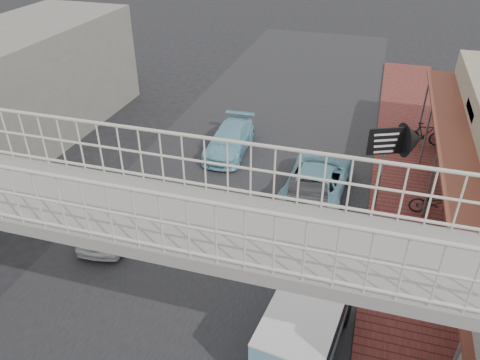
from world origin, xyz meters
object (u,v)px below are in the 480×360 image
Objects in this scene: white_hatchback at (116,213)px; motorcycle_near at (435,203)px; street_clock at (381,233)px; angkot_curb at (317,179)px; arrow_sign at (409,141)px; angkot_far at (230,140)px; angkot_van at (306,321)px; dark_sedan at (306,211)px; motorcycle_far at (425,134)px.

white_hatchback is 11.29m from motorcycle_near.
white_hatchback is 1.56× the size of street_clock.
arrow_sign is (3.00, -0.08, 2.13)m from angkot_curb.
angkot_far is 11.10m from angkot_van.
dark_sedan is 2.13× the size of motorcycle_far.
arrow_sign reaches higher than white_hatchback.
angkot_far is at bearing 138.02° from street_clock.
motorcycle_near is (4.33, 1.96, -0.08)m from dark_sedan.
angkot_curb is at bearing -31.16° from angkot_far.
white_hatchback is 14.12m from motorcycle_far.
angkot_curb is at bearing 154.35° from arrow_sign.
white_hatchback is 2.17× the size of motorcycle_near.
angkot_van is at bearing 149.90° from motorcycle_near.
angkot_van reaches higher than angkot_curb.
dark_sedan is 0.97× the size of angkot_far.
dark_sedan is 2.21× the size of motorcycle_near.
street_clock is at bearing 67.86° from angkot_van.
arrow_sign is (9.27, 4.14, 2.13)m from white_hatchback.
angkot_curb reaches higher than angkot_far.
motorcycle_far is at bearing 53.39° from dark_sedan.
street_clock is (-1.96, -4.53, 1.59)m from motorcycle_near.
street_clock reaches higher than motorcycle_far.
motorcycle_near is (3.47, 7.21, -0.58)m from angkot_van.
motorcycle_near is 5.18m from street_clock.
angkot_curb reaches higher than white_hatchback.
angkot_curb is at bearing 103.54° from angkot_van.
angkot_curb is 1.18× the size of angkot_far.
angkot_far is 1.63× the size of street_clock.
angkot_far is at bearing 68.62° from motorcycle_near.
angkot_van is (0.87, -5.25, 0.50)m from dark_sedan.
angkot_van is 3.25m from street_clock.
white_hatchback is 0.96× the size of angkot_far.
white_hatchback is 6.88m from angkot_far.
white_hatchback is at bearing 106.16° from motorcycle_near.
angkot_curb is 3.68m from arrow_sign.
dark_sedan reaches higher than motorcycle_far.
dark_sedan is 2.21m from angkot_curb.
angkot_van reaches higher than dark_sedan.
motorcycle_far is at bearing -125.06° from angkot_curb.
angkot_van is at bearing 98.85° from angkot_curb.
angkot_far is at bearing 99.16° from motorcycle_far.
angkot_curb reaches higher than motorcycle_near.
motorcycle_far is 0.56× the size of arrow_sign.
angkot_van is at bearing -64.71° from angkot_far.
motorcycle_near is at bearing 179.23° from angkot_curb.
dark_sedan is at bearing 109.94° from motorcycle_near.
angkot_van is at bearing -114.15° from street_clock.
white_hatchback is 8.76m from street_clock.
street_clock is at bearing 152.17° from motorcycle_near.
white_hatchback is at bearing -178.52° from street_clock.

